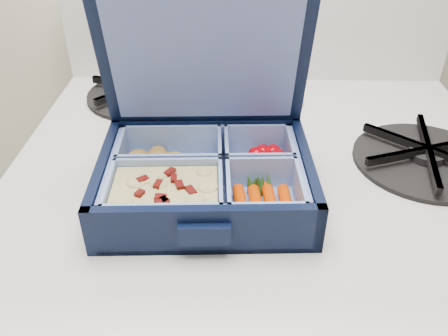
# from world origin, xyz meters

# --- Properties ---
(bento_box) EXTENTS (0.23, 0.19, 0.05)m
(bento_box) POSITION_xyz_m (-0.50, 1.59, 0.95)
(bento_box) COLOR black
(bento_box) RESTS_ON stove
(burner_grate) EXTENTS (0.23, 0.23, 0.03)m
(burner_grate) POSITION_xyz_m (-0.23, 1.67, 0.94)
(burner_grate) COLOR black
(burner_grate) RESTS_ON stove
(burner_grate_rear) EXTENTS (0.21, 0.21, 0.02)m
(burner_grate_rear) POSITION_xyz_m (-0.61, 1.85, 0.94)
(burner_grate_rear) COLOR black
(burner_grate_rear) RESTS_ON stove
(fork) EXTENTS (0.10, 0.17, 0.01)m
(fork) POSITION_xyz_m (-0.41, 1.74, 0.93)
(fork) COLOR #A7A6C2
(fork) RESTS_ON stove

